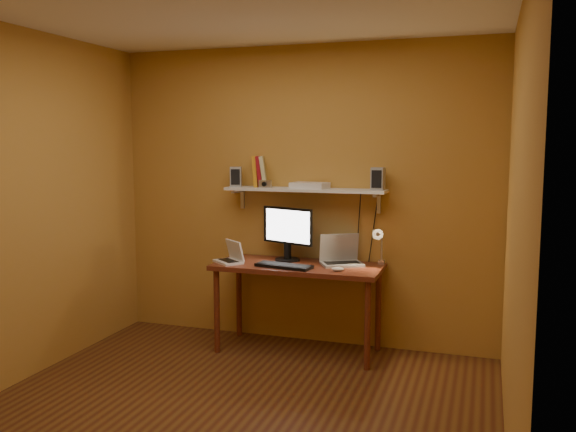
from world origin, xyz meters
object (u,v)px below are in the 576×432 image
(keyboard, at_px, (284,266))
(speaker_right, at_px, (378,179))
(netbook, at_px, (231,256))
(desk_lamp, at_px, (380,241))
(shelf_camera, at_px, (265,184))
(laptop, at_px, (341,256))
(desk, at_px, (298,274))
(monitor, at_px, (287,231))
(mouse, at_px, (338,269))
(speaker_left, at_px, (236,177))
(wall_shelf, at_px, (305,190))
(router, at_px, (310,185))

(keyboard, relative_size, speaker_right, 2.54)
(netbook, xyz_separation_m, desk_lamp, (1.22, 0.23, 0.16))
(shelf_camera, bearing_deg, laptop, -1.29)
(netbook, distance_m, shelf_camera, 0.69)
(desk, height_order, netbook, netbook)
(speaker_right, bearing_deg, desk_lamp, -60.74)
(laptop, bearing_deg, monitor, 150.11)
(netbook, relative_size, mouse, 3.09)
(mouse, xyz_separation_m, speaker_right, (0.24, 0.37, 0.70))
(desk, bearing_deg, monitor, 135.99)
(desk, relative_size, speaker_left, 8.01)
(monitor, xyz_separation_m, keyboard, (0.06, -0.29, -0.25))
(netbook, bearing_deg, wall_shelf, 66.89)
(desk, distance_m, shelf_camera, 0.83)
(netbook, bearing_deg, router, 65.61)
(monitor, distance_m, speaker_left, 0.68)
(desk_lamp, bearing_deg, speaker_left, 176.84)
(router, bearing_deg, monitor, -159.58)
(wall_shelf, height_order, monitor, wall_shelf)
(desk_lamp, xyz_separation_m, shelf_camera, (-1.00, 0.01, 0.45))
(mouse, xyz_separation_m, speaker_left, (-1.02, 0.37, 0.69))
(wall_shelf, bearing_deg, keyboard, -101.65)
(monitor, relative_size, netbook, 1.59)
(netbook, bearing_deg, shelf_camera, 86.63)
(desk_lamp, bearing_deg, laptop, -179.44)
(desk, bearing_deg, shelf_camera, 158.03)
(laptop, xyz_separation_m, speaker_left, (-0.98, 0.07, 0.65))
(desk, height_order, wall_shelf, wall_shelf)
(shelf_camera, bearing_deg, wall_shelf, 9.29)
(speaker_left, bearing_deg, desk, -34.29)
(mouse, distance_m, router, 0.81)
(keyboard, bearing_deg, monitor, 112.25)
(laptop, bearing_deg, shelf_camera, 149.99)
(netbook, xyz_separation_m, keyboard, (0.49, -0.05, -0.04))
(shelf_camera, height_order, router, shelf_camera)
(router, bearing_deg, mouse, -47.11)
(desk_lamp, bearing_deg, speaker_right, 115.30)
(keyboard, relative_size, desk_lamp, 1.26)
(monitor, distance_m, netbook, 0.53)
(wall_shelf, bearing_deg, monitor, -155.81)
(router, bearing_deg, wall_shelf, -173.30)
(router, bearing_deg, desk, -101.78)
(laptop, relative_size, router, 1.35)
(wall_shelf, distance_m, speaker_left, 0.65)
(wall_shelf, relative_size, laptop, 3.44)
(speaker_left, bearing_deg, shelf_camera, -28.45)
(netbook, xyz_separation_m, router, (0.60, 0.30, 0.60))
(speaker_right, xyz_separation_m, router, (-0.58, 0.00, -0.07))
(speaker_left, distance_m, router, 0.68)
(netbook, height_order, speaker_left, speaker_left)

